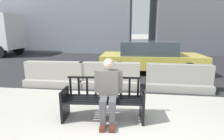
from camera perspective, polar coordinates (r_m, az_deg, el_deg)
street_asphalt at (r=11.23m, az=7.24°, el=3.05°), size 120.00×12.00×0.01m
street_bench at (r=3.77m, az=-2.90°, el=-10.16°), size 1.72×0.65×0.88m
seated_person at (r=3.60m, az=-1.14°, el=-6.26°), size 0.59×0.74×1.31m
jersey_barrier_centre at (r=5.86m, az=-0.90°, el=-2.35°), size 2.03×0.77×0.84m
jersey_barrier_left at (r=6.33m, az=-18.17°, el=-1.87°), size 2.01×0.71×0.84m
jersey_barrier_right at (r=5.93m, az=20.79°, el=-3.01°), size 2.02×0.73×0.84m
car_taxi_near at (r=8.11m, az=12.34°, el=4.22°), size 4.50×2.05×1.41m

